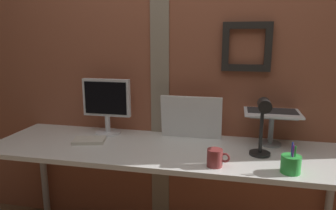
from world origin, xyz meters
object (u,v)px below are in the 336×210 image
(desk_lamp, at_px, (263,121))
(laptop, at_px, (272,102))
(pen_cup, at_px, (291,164))
(monitor, at_px, (107,102))
(coffee_mug, at_px, (215,158))
(whiteboard_panel, at_px, (192,117))

(desk_lamp, bearing_deg, laptop, 76.56)
(pen_cup, bearing_deg, desk_lamp, 128.75)
(monitor, bearing_deg, coffee_mug, -28.09)
(monitor, relative_size, pen_cup, 2.41)
(desk_lamp, bearing_deg, coffee_mug, -145.66)
(monitor, relative_size, desk_lamp, 1.11)
(whiteboard_panel, height_order, desk_lamp, desk_lamp)
(whiteboard_panel, distance_m, desk_lamp, 0.52)
(laptop, height_order, desk_lamp, laptop)
(laptop, bearing_deg, monitor, -176.51)
(monitor, distance_m, coffee_mug, 0.91)
(whiteboard_panel, xyz_separation_m, desk_lamp, (0.43, -0.28, 0.07))
(monitor, distance_m, pen_cup, 1.25)
(monitor, relative_size, laptop, 1.15)
(coffee_mug, bearing_deg, laptop, 56.67)
(laptop, height_order, pen_cup, laptop)
(whiteboard_panel, bearing_deg, laptop, 5.10)
(monitor, bearing_deg, laptop, 3.49)
(monitor, height_order, coffee_mug, monitor)
(monitor, height_order, laptop, laptop)
(monitor, bearing_deg, desk_lamp, -13.81)
(desk_lamp, xyz_separation_m, coffee_mug, (-0.24, -0.17, -0.17))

